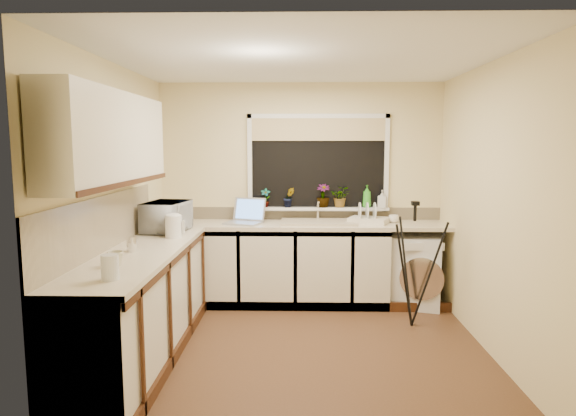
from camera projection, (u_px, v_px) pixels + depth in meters
The scene contains 34 objects.
floor at pixel (300, 345), 4.43m from camera, with size 3.20×3.20×0.00m, color #543421.
ceiling at pixel (301, 60), 4.12m from camera, with size 3.20×3.20×0.00m, color white.
wall_back at pixel (300, 191), 5.76m from camera, with size 3.20×3.20×0.00m, color beige.
wall_front at pixel (301, 241), 2.79m from camera, with size 3.20×3.20×0.00m, color beige.
wall_left at pixel (114, 207), 4.31m from camera, with size 3.00×3.00×0.00m, color beige.
wall_right at pixel (490, 208), 4.24m from camera, with size 3.00×3.00×0.00m, color beige.
base_cabinet_back at pixel (271, 265), 5.57m from camera, with size 2.55×0.60×0.86m, color silver.
base_cabinet_left at pixel (142, 308), 4.11m from camera, with size 0.54×2.40×0.86m, color silver.
worktop_back at pixel (300, 225), 5.51m from camera, with size 3.20×0.60×0.04m, color beige.
worktop_left at pixel (140, 254), 4.05m from camera, with size 0.60×2.40×0.04m, color beige.
upper_cabinet at pixel (110, 139), 3.79m from camera, with size 0.28×1.90×0.70m, color silver.
splashback_left at pixel (103, 224), 4.03m from camera, with size 0.02×2.40×0.45m, color beige.
splashback_back at pixel (300, 213), 5.78m from camera, with size 3.20×0.02×0.14m, color beige.
window_glass at pixel (318, 163), 5.70m from camera, with size 1.50×0.02×1.00m, color black.
window_blind at pixel (318, 130), 5.63m from camera, with size 1.50×0.02×0.25m, color tan.
windowsill at pixel (318, 208), 5.71m from camera, with size 1.60×0.14×0.03m, color white.
sink at pixel (318, 222), 5.50m from camera, with size 0.82×0.46×0.03m, color tan.
faucet at pixel (318, 210), 5.67m from camera, with size 0.03×0.03×0.24m, color silver.
washing_machine at pixel (415, 270), 5.51m from camera, with size 0.55×0.53×0.78m, color silver.
laptop at pixel (246, 217), 5.51m from camera, with size 0.47×0.46×0.27m.
kettle at pixel (174, 227), 4.65m from camera, with size 0.15×0.15×0.20m, color white.
dish_rack at pixel (369, 220), 5.51m from camera, with size 0.41×0.31×0.06m, color beige.
tripod at pixel (413, 264), 4.83m from camera, with size 0.61×0.61×1.22m, color black, non-canonical shape.
glass_jug at pixel (110, 267), 3.19m from camera, with size 0.11×0.11×0.16m, color silver.
steel_jar at pixel (132, 244), 4.05m from camera, with size 0.09×0.09×0.12m, color silver.
microwave at pixel (167, 217), 4.98m from camera, with size 0.53×0.36×0.29m, color white.
plant_a at pixel (266, 198), 5.71m from camera, with size 0.11×0.08×0.21m, color #999999.
plant_b at pixel (289, 197), 5.68m from camera, with size 0.12×0.10×0.23m, color #999999.
plant_c at pixel (323, 196), 5.68m from camera, with size 0.15×0.15×0.26m, color #999999.
plant_d at pixel (341, 197), 5.69m from camera, with size 0.21×0.19×0.24m, color #999999.
soap_bottle_green at pixel (367, 196), 5.68m from camera, with size 0.10×0.10×0.25m, color green.
soap_bottle_clear at pixel (382, 199), 5.65m from camera, with size 0.09×0.09×0.20m, color #999999.
cup_back at pixel (394, 219), 5.54m from camera, with size 0.11×0.11×0.09m, color white.
cup_left at pixel (115, 259), 3.56m from camera, with size 0.11×0.11×0.10m, color beige.
Camera 1 is at (-0.01, -4.24, 1.76)m, focal length 31.32 mm.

